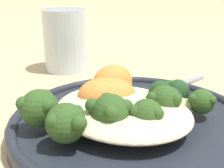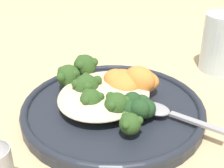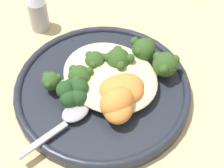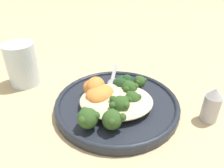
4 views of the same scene
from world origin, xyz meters
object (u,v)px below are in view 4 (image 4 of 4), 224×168
broccoli_stalk_0 (90,116)px  water_glass (22,64)px  sweet_potato_chunk_1 (100,97)px  salt_shaker (212,105)px  broccoli_stalk_3 (125,98)px  plate (117,104)px  kale_tuft (123,83)px  sweet_potato_chunk_0 (100,94)px  broccoli_stalk_1 (113,116)px  quinoa_mound (116,100)px  sweet_potato_chunk_2 (95,87)px  spoon (113,81)px  broccoli_stalk_2 (118,104)px  sweet_potato_chunk_3 (94,88)px  broccoli_stalk_4 (125,90)px  broccoli_stalk_5 (130,86)px

broccoli_stalk_0 → water_glass: bearing=-113.2°
sweet_potato_chunk_1 → water_glass: (0.20, -0.11, 0.02)m
salt_shaker → broccoli_stalk_3: bearing=-6.6°
plate → kale_tuft: (-0.01, -0.05, 0.03)m
broccoli_stalk_3 → sweet_potato_chunk_0: 0.05m
broccoli_stalk_1 → sweet_potato_chunk_0: 0.08m
broccoli_stalk_0 → water_glass: 0.26m
broccoli_stalk_0 → broccoli_stalk_1: 0.04m
quinoa_mound → sweet_potato_chunk_2: sweet_potato_chunk_2 is taller
broccoli_stalk_0 → spoon: bearing=-174.9°
quinoa_mound → broccoli_stalk_2: bearing=101.1°
broccoli_stalk_2 → sweet_potato_chunk_2: size_ratio=1.46×
sweet_potato_chunk_1 → broccoli_stalk_1: bearing=115.8°
sweet_potato_chunk_0 → sweet_potato_chunk_1: same height
salt_shaker → sweet_potato_chunk_0: bearing=-7.6°
quinoa_mound → broccoli_stalk_1: (0.01, 0.06, 0.01)m
spoon → sweet_potato_chunk_3: bearing=148.0°
broccoli_stalk_4 → water_glass: (0.26, -0.08, 0.02)m
quinoa_mound → broccoli_stalk_1: size_ratio=1.28×
broccoli_stalk_2 → broccoli_stalk_5: (-0.03, -0.07, -0.01)m
broccoli_stalk_1 → broccoli_stalk_2: (-0.01, -0.04, 0.00)m
sweet_potato_chunk_1 → kale_tuft: sweet_potato_chunk_1 is taller
plate → sweet_potato_chunk_0: size_ratio=4.17×
sweet_potato_chunk_0 → spoon: bearing=-107.9°
spoon → broccoli_stalk_2: bearing=-167.6°
broccoli_stalk_1 → sweet_potato_chunk_2: bearing=-168.6°
broccoli_stalk_4 → broccoli_stalk_5: 0.02m
quinoa_mound → broccoli_stalk_1: 0.06m
broccoli_stalk_5 → sweet_potato_chunk_0: sweet_potato_chunk_0 is taller
broccoli_stalk_1 → kale_tuft: bearing=157.5°
sweet_potato_chunk_1 → sweet_potato_chunk_2: (0.01, -0.03, 0.00)m
sweet_potato_chunk_2 → plate: bearing=158.0°
plate → broccoli_stalk_2: bearing=94.3°
quinoa_mound → broccoli_stalk_3: 0.02m
plate → broccoli_stalk_1: (0.01, 0.07, 0.03)m
broccoli_stalk_3 → sweet_potato_chunk_2: size_ratio=1.90×
sweet_potato_chunk_2 → salt_shaker: 0.24m
broccoli_stalk_5 → broccoli_stalk_0: bearing=-160.7°
salt_shaker → spoon: bearing=-28.4°
spoon → broccoli_stalk_4: bearing=-148.4°
sweet_potato_chunk_0 → sweet_potato_chunk_2: sweet_potato_chunk_2 is taller
sweet_potato_chunk_3 → sweet_potato_chunk_2: bearing=148.4°
plate → sweet_potato_chunk_1: size_ratio=5.12×
quinoa_mound → broccoli_stalk_5: 0.06m
plate → broccoli_stalk_1: bearing=84.4°
sweet_potato_chunk_1 → broccoli_stalk_0: bearing=77.9°
plate → broccoli_stalk_5: (-0.03, -0.04, 0.02)m
sweet_potato_chunk_2 → water_glass: (0.19, -0.08, 0.01)m
broccoli_stalk_3 → sweet_potato_chunk_3: (0.07, -0.03, 0.00)m
sweet_potato_chunk_3 → water_glass: (0.19, -0.08, 0.02)m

